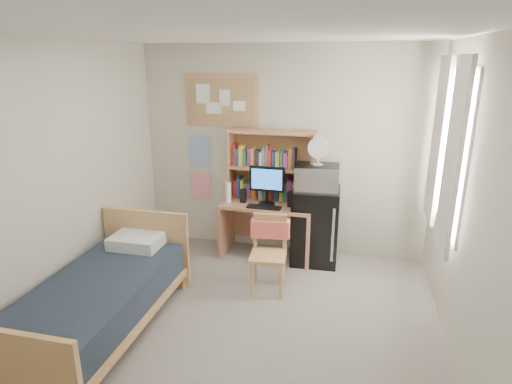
% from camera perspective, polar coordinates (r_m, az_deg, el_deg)
% --- Properties ---
extents(floor, '(3.60, 4.20, 0.02)m').
position_cam_1_polar(floor, '(4.04, -2.37, -19.54)').
color(floor, gray).
rests_on(floor, ground).
extents(ceiling, '(3.60, 4.20, 0.02)m').
position_cam_1_polar(ceiling, '(3.24, -2.97, 20.61)').
color(ceiling, white).
rests_on(ceiling, wall_back).
extents(wall_back, '(3.60, 0.04, 2.60)m').
position_cam_1_polar(wall_back, '(5.40, 3.52, 5.39)').
color(wall_back, beige).
rests_on(wall_back, floor).
extents(wall_left, '(0.04, 4.20, 2.60)m').
position_cam_1_polar(wall_left, '(4.26, -26.58, 0.32)').
color(wall_left, beige).
rests_on(wall_left, floor).
extents(wall_right, '(0.04, 4.20, 2.60)m').
position_cam_1_polar(wall_right, '(3.42, 27.85, -3.78)').
color(wall_right, beige).
rests_on(wall_right, floor).
extents(window_unit, '(0.10, 1.40, 1.70)m').
position_cam_1_polar(window_unit, '(4.46, 24.23, 5.30)').
color(window_unit, white).
rests_on(window_unit, wall_right).
extents(curtain_left, '(0.04, 0.55, 1.70)m').
position_cam_1_polar(curtain_left, '(4.07, 24.77, 4.20)').
color(curtain_left, silver).
rests_on(curtain_left, wall_right).
extents(curtain_right, '(0.04, 0.55, 1.70)m').
position_cam_1_polar(curtain_right, '(4.84, 23.07, 6.28)').
color(curtain_right, silver).
rests_on(curtain_right, wall_right).
extents(bulletin_board, '(0.94, 0.03, 0.64)m').
position_cam_1_polar(bulletin_board, '(5.48, -4.63, 12.11)').
color(bulletin_board, tan).
rests_on(bulletin_board, wall_back).
extents(poster_wave, '(0.30, 0.01, 0.42)m').
position_cam_1_polar(poster_wave, '(5.69, -7.53, 5.38)').
color(poster_wave, '#2A5CA8').
rests_on(poster_wave, wall_back).
extents(poster_japan, '(0.28, 0.01, 0.36)m').
position_cam_1_polar(poster_japan, '(5.80, -7.35, 0.83)').
color(poster_japan, '#DB2647').
rests_on(poster_japan, wall_back).
extents(desk, '(1.16, 0.61, 0.71)m').
position_cam_1_polar(desk, '(5.41, 1.57, -5.03)').
color(desk, tan).
rests_on(desk, floor).
extents(desk_chair, '(0.45, 0.45, 0.83)m').
position_cam_1_polar(desk_chair, '(4.60, 1.63, -8.45)').
color(desk_chair, tan).
rests_on(desk_chair, floor).
extents(mini_fridge, '(0.57, 0.57, 0.94)m').
position_cam_1_polar(mini_fridge, '(5.30, 7.89, -4.38)').
color(mini_fridge, black).
rests_on(mini_fridge, floor).
extents(bed, '(0.95, 1.89, 0.52)m').
position_cam_1_polar(bed, '(4.27, -20.22, -14.13)').
color(bed, '#19202D').
rests_on(bed, floor).
extents(hutch, '(1.07, 0.31, 0.87)m').
position_cam_1_polar(hutch, '(5.30, 2.03, 3.51)').
color(hutch, tan).
rests_on(hutch, desk).
extents(monitor, '(0.43, 0.05, 0.46)m').
position_cam_1_polar(monitor, '(5.16, 1.47, 0.74)').
color(monitor, black).
rests_on(monitor, desk).
extents(keyboard, '(0.41, 0.14, 0.02)m').
position_cam_1_polar(keyboard, '(5.10, 1.07, -2.05)').
color(keyboard, black).
rests_on(keyboard, desk).
extents(speaker_left, '(0.07, 0.07, 0.17)m').
position_cam_1_polar(speaker_left, '(5.28, -1.71, -0.53)').
color(speaker_left, black).
rests_on(speaker_left, desk).
extents(speaker_right, '(0.08, 0.08, 0.19)m').
position_cam_1_polar(speaker_right, '(5.14, 4.70, -0.96)').
color(speaker_right, black).
rests_on(speaker_right, desk).
extents(water_bottle, '(0.08, 0.08, 0.25)m').
position_cam_1_polar(water_bottle, '(5.29, -3.70, -0.06)').
color(water_bottle, white).
rests_on(water_bottle, desk).
extents(hoodie, '(0.43, 0.17, 0.20)m').
position_cam_1_polar(hoodie, '(4.69, 1.92, -4.90)').
color(hoodie, '#FF6D61').
rests_on(hoodie, desk_chair).
extents(microwave, '(0.52, 0.40, 0.29)m').
position_cam_1_polar(microwave, '(5.09, 8.16, 1.98)').
color(microwave, '#B8B8BD').
rests_on(microwave, mini_fridge).
extents(desk_fan, '(0.25, 0.25, 0.30)m').
position_cam_1_polar(desk_fan, '(5.02, 8.30, 5.22)').
color(desk_fan, white).
rests_on(desk_fan, microwave).
extents(pillow, '(0.52, 0.36, 0.12)m').
position_cam_1_polar(pillow, '(4.69, -15.66, -6.35)').
color(pillow, white).
rests_on(pillow, bed).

